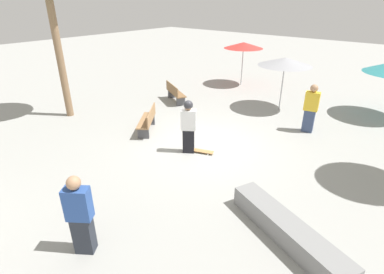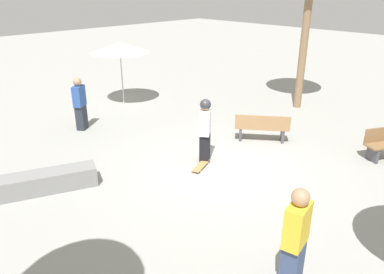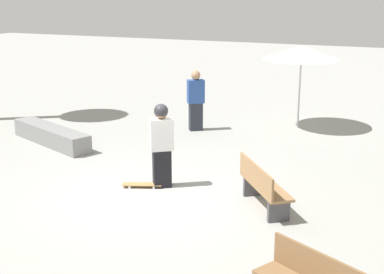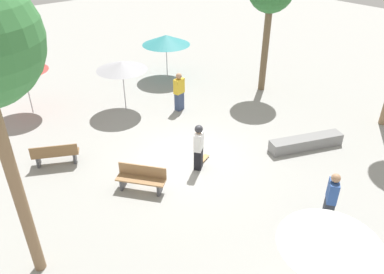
{
  "view_description": "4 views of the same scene",
  "coord_description": "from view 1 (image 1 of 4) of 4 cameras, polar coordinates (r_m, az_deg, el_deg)",
  "views": [
    {
      "loc": [
        7.04,
        5.48,
        4.53
      ],
      "look_at": [
        1.03,
        0.44,
        0.82
      ],
      "focal_mm": 28.0,
      "sensor_mm": 36.0,
      "label": 1
    },
    {
      "loc": [
        -5.57,
        6.54,
        4.45
      ],
      "look_at": [
        0.51,
        0.52,
        0.88
      ],
      "focal_mm": 35.0,
      "sensor_mm": 36.0,
      "label": 2
    },
    {
      "loc": [
        -8.54,
        -4.68,
        3.9
      ],
      "look_at": [
        0.83,
        -0.62,
        1.05
      ],
      "focal_mm": 50.0,
      "sensor_mm": 36.0,
      "label": 3
    },
    {
      "loc": [
        8.76,
        -7.12,
        7.76
      ],
      "look_at": [
        0.26,
        -0.06,
        1.11
      ],
      "focal_mm": 35.0,
      "sensor_mm": 36.0,
      "label": 4
    }
  ],
  "objects": [
    {
      "name": "ground_plane",
      "position": [
        10.01,
        1.85,
        -1.62
      ],
      "size": [
        60.0,
        60.0,
        0.0
      ],
      "primitive_type": "plane",
      "color": "#9E9E99"
    },
    {
      "name": "skater_main",
      "position": [
        9.22,
        -0.68,
        2.3
      ],
      "size": [
        0.47,
        0.52,
        1.72
      ],
      "rotation": [
        0.0,
        0.0,
        2.21
      ],
      "color": "black",
      "rests_on": "ground_plane"
    },
    {
      "name": "skateboard",
      "position": [
        9.54,
        1.76,
        -2.67
      ],
      "size": [
        0.48,
        0.82,
        0.07
      ],
      "rotation": [
        0.0,
        0.0,
        1.94
      ],
      "color": "#B7844C",
      "rests_on": "ground_plane"
    },
    {
      "name": "concrete_ledge",
      "position": [
        6.63,
        17.66,
        -16.6
      ],
      "size": [
        1.61,
        2.91,
        0.46
      ],
      "rotation": [
        0.0,
        0.0,
        1.18
      ],
      "color": "gray",
      "rests_on": "ground_plane"
    },
    {
      "name": "bench_near",
      "position": [
        14.14,
        -3.26,
        8.38
      ],
      "size": [
        1.14,
        1.62,
        0.85
      ],
      "rotation": [
        0.0,
        0.0,
        1.08
      ],
      "color": "#47474C",
      "rests_on": "ground_plane"
    },
    {
      "name": "bench_far",
      "position": [
        11.02,
        -8.42,
        3.14
      ],
      "size": [
        1.54,
        1.32,
        0.85
      ],
      "rotation": [
        0.0,
        0.0,
        3.8
      ],
      "color": "#47474C",
      "rests_on": "ground_plane"
    },
    {
      "name": "shade_umbrella_grey",
      "position": [
        13.34,
        17.32,
        13.54
      ],
      "size": [
        2.23,
        2.23,
        2.23
      ],
      "color": "#B7B7BC",
      "rests_on": "ground_plane"
    },
    {
      "name": "shade_umbrella_red",
      "position": [
        16.94,
        9.8,
        16.84
      ],
      "size": [
        2.09,
        2.09,
        2.3
      ],
      "color": "#B7B7BC",
      "rests_on": "ground_plane"
    },
    {
      "name": "bystander_watching",
      "position": [
        6.09,
        -20.54,
        -13.84
      ],
      "size": [
        0.48,
        0.53,
        1.7
      ],
      "rotation": [
        0.0,
        0.0,
        5.35
      ],
      "color": "#282D38",
      "rests_on": "ground_plane"
    },
    {
      "name": "bystander_far",
      "position": [
        11.54,
        21.66,
        5.04
      ],
      "size": [
        0.35,
        0.52,
        1.76
      ],
      "rotation": [
        0.0,
        0.0,
        1.76
      ],
      "color": "#38476B",
      "rests_on": "ground_plane"
    }
  ]
}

